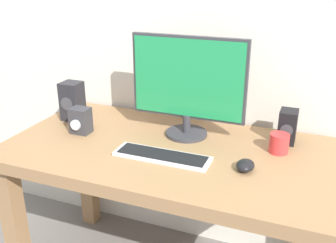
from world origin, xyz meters
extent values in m
cube|color=#936D47|center=(0.00, 0.00, 0.72)|extent=(1.39, 0.76, 0.05)
cube|color=#936D47|center=(-0.62, -0.30, 0.35)|extent=(0.08, 0.08, 0.69)
cube|color=#936D47|center=(-0.62, 0.30, 0.35)|extent=(0.08, 0.08, 0.69)
cube|color=#936D47|center=(0.62, 0.30, 0.35)|extent=(0.08, 0.08, 0.69)
cylinder|color=#333338|center=(0.04, 0.15, 0.76)|extent=(0.19, 0.19, 0.02)
cylinder|color=#333338|center=(0.04, 0.15, 0.80)|extent=(0.04, 0.04, 0.08)
cube|color=#333338|center=(0.04, 0.17, 1.02)|extent=(0.53, 0.02, 0.37)
cube|color=#1E8C4C|center=(0.04, 0.15, 1.02)|extent=(0.50, 0.01, 0.35)
cube|color=silver|center=(0.03, -0.10, 0.75)|extent=(0.40, 0.12, 0.01)
cube|color=black|center=(0.03, -0.10, 0.76)|extent=(0.37, 0.10, 0.00)
ellipsoid|color=black|center=(0.36, -0.08, 0.77)|extent=(0.07, 0.09, 0.04)
cube|color=black|center=(0.48, 0.25, 0.82)|extent=(0.08, 0.10, 0.15)
cylinder|color=#3F3F44|center=(0.48, 0.20, 0.82)|extent=(0.05, 0.00, 0.05)
cube|color=#232328|center=(-0.56, 0.13, 0.84)|extent=(0.10, 0.09, 0.19)
cylinder|color=#3F3F44|center=(-0.56, 0.08, 0.84)|extent=(0.07, 0.00, 0.07)
cube|color=#333338|center=(-0.42, 0.00, 0.81)|extent=(0.09, 0.07, 0.12)
cylinder|color=silver|center=(-0.42, -0.04, 0.80)|extent=(0.05, 0.01, 0.05)
cylinder|color=red|center=(0.46, 0.13, 0.79)|extent=(0.08, 0.08, 0.08)
camera|label=1|loc=(0.57, -1.41, 1.48)|focal=41.64mm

